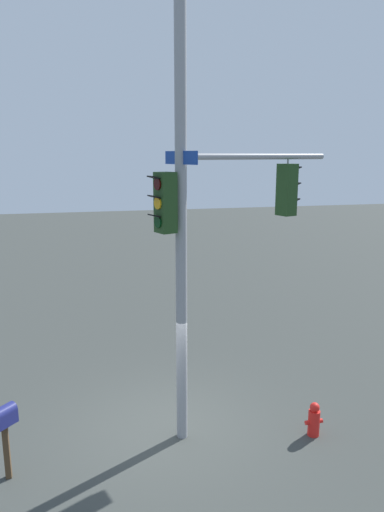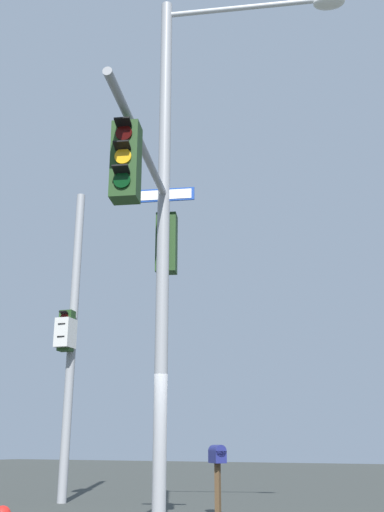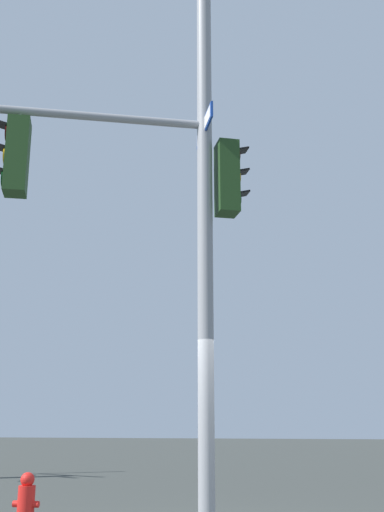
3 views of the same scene
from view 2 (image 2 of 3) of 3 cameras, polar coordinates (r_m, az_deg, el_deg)
name	(u,v)px [view 2 (image 2 of 3)]	position (r m, az deg, el deg)	size (l,w,h in m)	color
main_signal_pole_assembly	(171,199)	(9.92, -2.03, 5.54)	(4.75, 3.86, 9.79)	gray
secondary_pole_assembly	(70,335)	(16.44, -11.84, -7.56)	(0.79, 0.50, 8.49)	gray
mailbox	(217,460)	(12.78, 2.49, -19.28)	(0.48, 0.48, 1.41)	#4C3823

